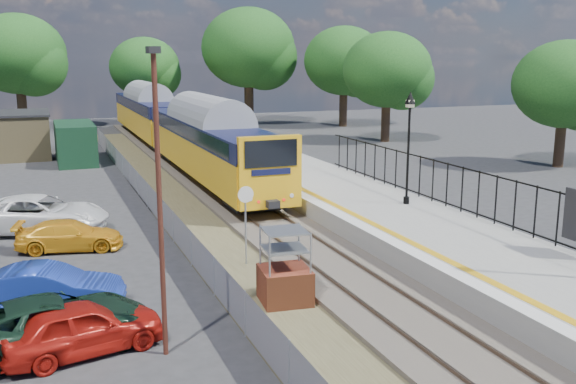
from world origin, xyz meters
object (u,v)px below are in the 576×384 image
brick_plinth (285,268)px  car_blue (48,290)px  train (172,123)px  car_yellow (70,235)px  speed_sign (246,212)px  victorian_lamp_north (409,122)px  car_red (82,327)px  car_green (54,323)px  carpark_lamp (159,186)px  car_white (39,214)px

brick_plinth → car_blue: 6.48m
train → car_yellow: (-7.89, -20.93, -1.80)m
speed_sign → car_yellow: bearing=137.4°
victorian_lamp_north → car_red: (-13.34, -7.49, -3.66)m
victorian_lamp_north → car_green: size_ratio=0.99×
victorian_lamp_north → train: size_ratio=0.11×
speed_sign → car_red: 7.41m
carpark_lamp → speed_sign: bearing=56.0°
train → carpark_lamp: 31.19m
car_white → car_blue: bearing=-159.2°
carpark_lamp → car_red: (-1.80, 0.76, -3.39)m
carpark_lamp → car_white: size_ratio=1.33×
car_yellow → train: bearing=-9.5°
speed_sign → car_green: speed_sign is taller
victorian_lamp_north → brick_plinth: 10.55m
carpark_lamp → car_white: 13.22m
victorian_lamp_north → car_red: victorian_lamp_north is taller
victorian_lamp_north → car_white: size_ratio=0.86×
train → car_red: bearing=-105.1°
speed_sign → brick_plinth: bearing=-95.8°
train → car_green: bearing=-106.5°
brick_plinth → car_white: bearing=121.1°
train → car_green: train is taller
victorian_lamp_north → car_white: victorian_lamp_north is taller
car_green → car_red: (0.60, -0.49, -0.01)m
victorian_lamp_north → speed_sign: size_ratio=1.69×
car_red → victorian_lamp_north: bearing=-72.9°
car_green → car_yellow: 8.36m
train → brick_plinth: 28.72m
speed_sign → carpark_lamp: (-3.74, -5.54, 2.18)m
train → car_red: size_ratio=10.83×
victorian_lamp_north → car_yellow: (-13.19, 1.33, -3.76)m
brick_plinth → car_red: bearing=-168.1°
car_yellow → car_white: (-0.99, 2.95, 0.20)m
train → speed_sign: train is taller
car_blue → car_white: size_ratio=0.75×
train → speed_sign: size_ratio=15.00×
car_white → victorian_lamp_north: bearing=-86.9°
car_red → car_yellow: bearing=-13.2°
car_blue → speed_sign: bearing=-59.0°
brick_plinth → speed_sign: (0.00, 3.60, 0.79)m
speed_sign → carpark_lamp: size_ratio=0.39×
victorian_lamp_north → car_yellow: 13.78m
car_green → car_yellow: (0.75, 8.33, -0.11)m
carpark_lamp → car_red: 3.91m
train → car_yellow: bearing=-110.7°
car_yellow → car_red: bearing=-169.8°
car_blue → car_white: bearing=15.1°
victorian_lamp_north → car_green: (-13.94, -6.99, -3.65)m
car_red → car_blue: car_blue is taller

